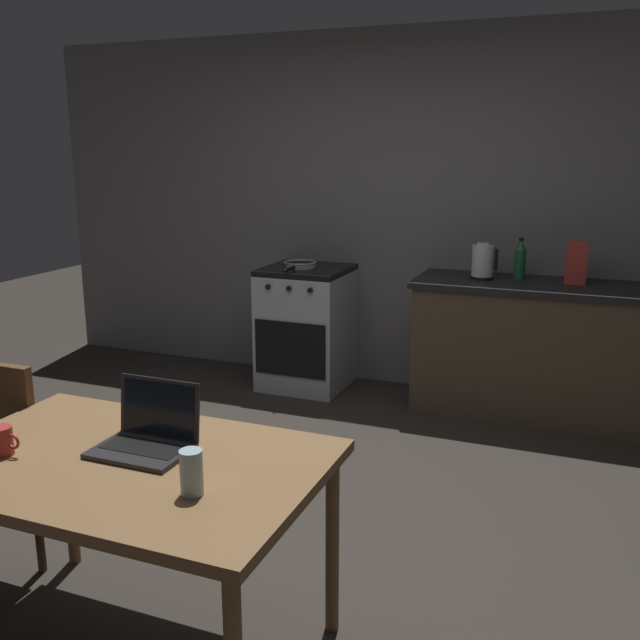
% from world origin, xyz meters
% --- Properties ---
extents(ground_plane, '(12.00, 12.00, 0.00)m').
position_xyz_m(ground_plane, '(0.00, 0.00, 0.00)').
color(ground_plane, '#2D2823').
extents(back_wall, '(6.40, 0.10, 2.57)m').
position_xyz_m(back_wall, '(0.30, 2.31, 1.29)').
color(back_wall, slate).
rests_on(back_wall, ground_plane).
extents(kitchen_counter, '(2.16, 0.64, 0.90)m').
position_xyz_m(kitchen_counter, '(1.32, 1.96, 0.45)').
color(kitchen_counter, '#4C3D2D').
rests_on(kitchen_counter, ground_plane).
extents(stove_oven, '(0.60, 0.62, 0.90)m').
position_xyz_m(stove_oven, '(-0.60, 1.96, 0.45)').
color(stove_oven, '#B7BABF').
rests_on(stove_oven, ground_plane).
extents(dining_table, '(1.32, 0.86, 0.75)m').
position_xyz_m(dining_table, '(-0.03, -0.95, 0.68)').
color(dining_table, brown).
rests_on(dining_table, ground_plane).
extents(laptop, '(0.32, 0.25, 0.23)m').
position_xyz_m(laptop, '(-0.01, -0.86, 0.79)').
color(laptop, '#232326').
rests_on(laptop, dining_table).
extents(electric_kettle, '(0.17, 0.15, 0.24)m').
position_xyz_m(electric_kettle, '(0.67, 1.96, 1.02)').
color(electric_kettle, black).
rests_on(electric_kettle, kitchen_counter).
extents(frying_pan, '(0.24, 0.42, 0.05)m').
position_xyz_m(frying_pan, '(-0.63, 1.93, 0.93)').
color(frying_pan, gray).
rests_on(frying_pan, stove_oven).
extents(coffee_mug, '(0.11, 0.07, 0.10)m').
position_xyz_m(coffee_mug, '(-0.43, -1.08, 0.80)').
color(coffee_mug, '#9E2D28').
rests_on(coffee_mug, dining_table).
extents(drinking_glass, '(0.07, 0.07, 0.14)m').
position_xyz_m(drinking_glass, '(0.31, -1.08, 0.82)').
color(drinking_glass, '#99B7C6').
rests_on(drinking_glass, dining_table).
extents(cereal_box, '(0.13, 0.05, 0.28)m').
position_xyz_m(cereal_box, '(1.25, 1.98, 1.04)').
color(cereal_box, '#B2382D').
rests_on(cereal_box, kitchen_counter).
extents(bottle_b, '(0.07, 0.07, 0.28)m').
position_xyz_m(bottle_b, '(0.90, 2.04, 1.03)').
color(bottle_b, '#19592D').
rests_on(bottle_b, kitchen_counter).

